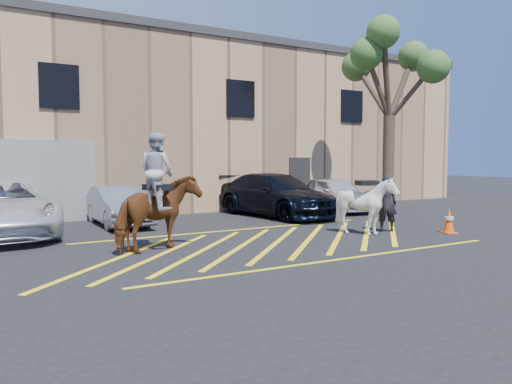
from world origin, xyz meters
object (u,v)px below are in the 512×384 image
car_white_suv (334,194)px  handler (386,203)px  traffic_cone (449,221)px  car_silver_sedan (119,206)px  mounted_bay (157,203)px  saddled_white (366,205)px  tree (390,66)px  car_blue_suv (276,195)px

car_white_suv → handler: (-2.34, -5.23, 0.13)m
traffic_cone → car_silver_sedan: bearing=139.6°
handler → traffic_cone: 1.84m
handler → mounted_bay: bearing=30.7°
saddled_white → tree: size_ratio=0.26×
car_blue_suv → tree: bearing=-30.1°
car_white_suv → mounted_bay: size_ratio=1.50×
car_white_suv → car_blue_suv: bearing=-170.9°
traffic_cone → car_white_suv: bearing=81.1°
car_silver_sedan → car_blue_suv: (5.80, -0.49, 0.16)m
saddled_white → handler: bearing=8.1°
car_blue_suv → traffic_cone: size_ratio=7.55×
handler → mounted_bay: mounted_bay is taller
handler → tree: size_ratio=0.23×
car_white_suv → saddled_white: saddled_white is taller
handler → saddled_white: size_ratio=0.89×
tree → car_blue_suv: bearing=156.0°
car_silver_sedan → traffic_cone: (7.79, -6.64, -0.27)m
car_blue_suv → mounted_bay: size_ratio=1.98×
car_silver_sedan → car_blue_suv: size_ratio=0.70×
car_white_suv → car_silver_sedan: bearing=-177.2°
mounted_bay → tree: tree is taller
saddled_white → car_blue_suv: bearing=87.0°
traffic_cone → mounted_bay: bearing=168.1°
mounted_bay → tree: bearing=14.5°
handler → mounted_bay: (-6.90, 0.56, 0.29)m
car_blue_suv → mounted_bay: mounted_bay is taller
car_white_suv → tree: bearing=-59.6°
car_blue_suv → traffic_cone: 6.49m
car_blue_suv → mounted_bay: 7.66m
saddled_white → mounted_bay: bearing=173.4°
car_silver_sedan → saddled_white: 7.87m
car_silver_sedan → tree: (9.79, -2.27, 5.05)m
car_silver_sedan → car_white_suv: (8.80, -0.24, 0.07)m
car_white_suv → handler: handler is taller
car_blue_suv → car_silver_sedan: bearing=169.2°
saddled_white → traffic_cone: saddled_white is taller
traffic_cone → tree: 7.18m
car_blue_suv → handler: bearing=-88.5°
car_white_suv → saddled_white: size_ratio=2.23×
mounted_bay → tree: 11.52m
car_blue_suv → mounted_bay: (-6.25, -4.42, 0.33)m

